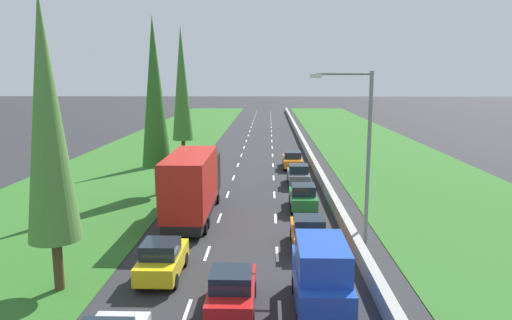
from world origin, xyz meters
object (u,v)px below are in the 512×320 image
(poplar_tree_third, at_px, (182,84))
(street_light_mast, at_px, (362,145))
(poplar_tree_second, at_px, (154,93))
(red_box_truck_left_lane, at_px, (193,184))
(red_hatchback_centre_lane, at_px, (232,291))
(yellow_hatchback_left_lane, at_px, (162,259))
(blue_van_right_lane, at_px, (321,277))
(orange_sedan_right_lane, at_px, (292,160))
(poplar_tree_nearest, at_px, (47,120))
(green_hatchback_right_lane, at_px, (303,197))
(orange_hatchback_right_lane, at_px, (308,233))
(grey_hatchback_right_lane, at_px, (298,175))

(poplar_tree_third, relative_size, street_light_mast, 1.53)
(poplar_tree_second, height_order, poplar_tree_third, poplar_tree_third)
(red_box_truck_left_lane, height_order, poplar_tree_third, poplar_tree_third)
(red_box_truck_left_lane, height_order, street_light_mast, street_light_mast)
(red_hatchback_centre_lane, relative_size, yellow_hatchback_left_lane, 1.00)
(blue_van_right_lane, xyz_separation_m, orange_sedan_right_lane, (0.34, 28.49, -0.59))
(red_hatchback_centre_lane, distance_m, orange_sedan_right_lane, 28.77)
(red_hatchback_centre_lane, relative_size, orange_sedan_right_lane, 0.87)
(red_hatchback_centre_lane, relative_size, street_light_mast, 0.43)
(yellow_hatchback_left_lane, xyz_separation_m, poplar_tree_third, (-4.29, 29.42, 7.11))
(poplar_tree_nearest, bearing_deg, orange_sedan_right_lane, 67.88)
(blue_van_right_lane, bearing_deg, yellow_hatchback_left_lane, 155.69)
(poplar_tree_second, bearing_deg, yellow_hatchback_left_lane, -76.25)
(green_hatchback_right_lane, distance_m, poplar_tree_nearest, 17.68)
(red_box_truck_left_lane, bearing_deg, blue_van_right_lane, -60.84)
(blue_van_right_lane, bearing_deg, poplar_tree_third, 108.59)
(orange_hatchback_right_lane, distance_m, street_light_mast, 5.28)
(blue_van_right_lane, xyz_separation_m, orange_hatchback_right_lane, (0.10, 6.73, -0.56))
(yellow_hatchback_left_lane, distance_m, red_box_truck_left_lane, 8.97)
(red_hatchback_centre_lane, xyz_separation_m, green_hatchback_right_lane, (3.64, 14.08, 0.00))
(red_hatchback_centre_lane, bearing_deg, orange_sedan_right_lane, 82.72)
(blue_van_right_lane, height_order, yellow_hatchback_left_lane, blue_van_right_lane)
(grey_hatchback_right_lane, distance_m, poplar_tree_third, 17.43)
(poplar_tree_second, distance_m, poplar_tree_third, 14.83)
(red_hatchback_centre_lane, relative_size, red_box_truck_left_lane, 0.41)
(orange_sedan_right_lane, distance_m, poplar_tree_nearest, 29.69)
(green_hatchback_right_lane, xyz_separation_m, poplar_tree_third, (-11.23, 18.37, 7.11))
(green_hatchback_right_lane, distance_m, poplar_tree_second, 12.97)
(red_box_truck_left_lane, bearing_deg, green_hatchback_right_lane, 17.48)
(green_hatchback_right_lane, bearing_deg, orange_sedan_right_lane, 89.97)
(orange_sedan_right_lane, xyz_separation_m, poplar_tree_nearest, (-10.93, -26.89, 6.23))
(blue_van_right_lane, distance_m, grey_hatchback_right_lane, 21.27)
(blue_van_right_lane, height_order, orange_sedan_right_lane, blue_van_right_lane)
(yellow_hatchback_left_lane, relative_size, poplar_tree_nearest, 0.33)
(orange_sedan_right_lane, xyz_separation_m, street_light_mast, (2.52, -20.81, 4.42))
(green_hatchback_right_lane, distance_m, red_box_truck_left_lane, 7.40)
(grey_hatchback_right_lane, xyz_separation_m, poplar_tree_third, (-11.37, 11.15, 7.11))
(orange_hatchback_right_lane, bearing_deg, street_light_mast, 18.96)
(poplar_tree_third, bearing_deg, yellow_hatchback_left_lane, -81.70)
(yellow_hatchback_left_lane, height_order, poplar_tree_second, poplar_tree_second)
(yellow_hatchback_left_lane, distance_m, grey_hatchback_right_lane, 19.60)
(green_hatchback_right_lane, height_order, poplar_tree_second, poplar_tree_second)
(orange_hatchback_right_lane, height_order, yellow_hatchback_left_lane, same)
(green_hatchback_right_lane, height_order, street_light_mast, street_light_mast)
(red_hatchback_centre_lane, distance_m, yellow_hatchback_left_lane, 4.48)
(blue_van_right_lane, distance_m, orange_hatchback_right_lane, 6.76)
(red_hatchback_centre_lane, distance_m, street_light_mast, 10.82)
(red_hatchback_centre_lane, xyz_separation_m, orange_sedan_right_lane, (3.64, 28.53, -0.02))
(red_hatchback_centre_lane, height_order, poplar_tree_nearest, poplar_tree_nearest)
(orange_sedan_right_lane, bearing_deg, street_light_mast, -83.10)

